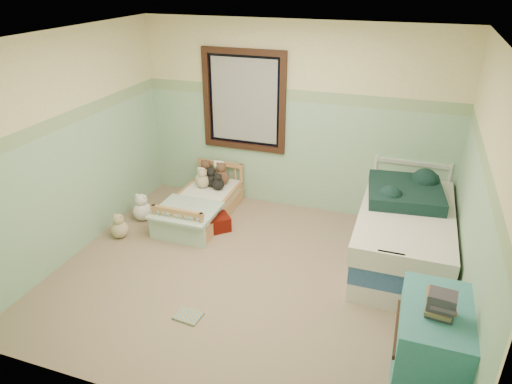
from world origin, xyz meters
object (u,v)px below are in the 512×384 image
(plush_floor_tan, at_px, (120,229))
(floor_book, at_px, (188,316))
(toddler_bed_frame, at_px, (202,211))
(dresser, at_px, (430,351))
(plush_floor_cream, at_px, (143,211))
(twin_bed_frame, at_px, (401,252))
(red_pillow, at_px, (217,223))

(plush_floor_tan, relative_size, floor_book, 0.85)
(toddler_bed_frame, xyz_separation_m, dresser, (2.89, -2.03, 0.32))
(plush_floor_tan, height_order, dresser, dresser)
(plush_floor_cream, distance_m, twin_bed_frame, 3.32)
(toddler_bed_frame, height_order, floor_book, toddler_bed_frame)
(twin_bed_frame, bearing_deg, floor_book, -138.12)
(dresser, xyz_separation_m, floor_book, (-2.16, 0.15, -0.40))
(plush_floor_cream, distance_m, dresser, 3.99)
(toddler_bed_frame, height_order, plush_floor_tan, plush_floor_tan)
(twin_bed_frame, bearing_deg, plush_floor_tan, -169.54)
(toddler_bed_frame, xyz_separation_m, plush_floor_tan, (-0.74, -0.82, 0.02))
(plush_floor_tan, xyz_separation_m, dresser, (3.63, -1.22, 0.30))
(dresser, distance_m, floor_book, 2.20)
(toddler_bed_frame, height_order, dresser, dresser)
(dresser, bearing_deg, floor_book, 175.93)
(toddler_bed_frame, height_order, red_pillow, red_pillow)
(plush_floor_cream, bearing_deg, floor_book, -47.10)
(floor_book, bearing_deg, twin_bed_frame, 47.31)
(toddler_bed_frame, distance_m, floor_book, 2.02)
(dresser, relative_size, red_pillow, 2.64)
(dresser, bearing_deg, red_pillow, 145.15)
(toddler_bed_frame, xyz_separation_m, red_pillow, (0.33, -0.25, 0.01))
(plush_floor_cream, xyz_separation_m, red_pillow, (1.04, 0.08, -0.03))
(toddler_bed_frame, bearing_deg, plush_floor_cream, -155.06)
(toddler_bed_frame, distance_m, plush_floor_tan, 1.10)
(toddler_bed_frame, distance_m, dresser, 3.55)
(plush_floor_cream, bearing_deg, dresser, -25.30)
(toddler_bed_frame, height_order, plush_floor_cream, plush_floor_cream)
(plush_floor_tan, height_order, red_pillow, plush_floor_tan)
(twin_bed_frame, relative_size, floor_book, 7.52)
(floor_book, bearing_deg, plush_floor_cream, 138.33)
(toddler_bed_frame, relative_size, plush_floor_tan, 6.44)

